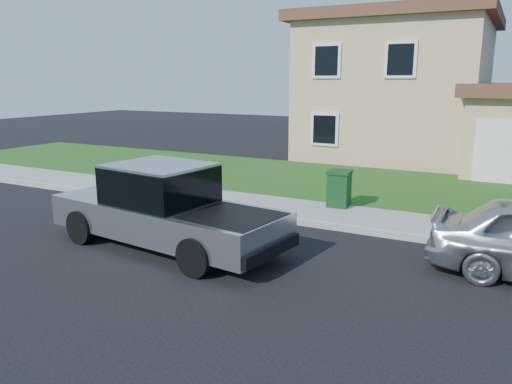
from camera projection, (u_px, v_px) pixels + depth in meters
ground at (222, 253)px, 11.17m from camera, size 80.00×80.00×0.00m
curb at (312, 224)px, 13.20m from camera, size 40.00×0.20×0.12m
sidewalk at (326, 214)px, 14.15m from camera, size 40.00×2.00×0.15m
lawn at (369, 186)px, 18.03m from camera, size 40.00×7.00×0.10m
house at (423, 93)px, 24.00m from camera, size 14.00×11.30×6.85m
pickup_truck at (165, 209)px, 11.37m from camera, size 6.10×2.70×1.94m
woman at (214, 204)px, 12.29m from camera, size 0.56×0.40×1.67m
trash_bin at (339, 188)px, 14.61m from camera, size 0.71×0.80×1.06m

